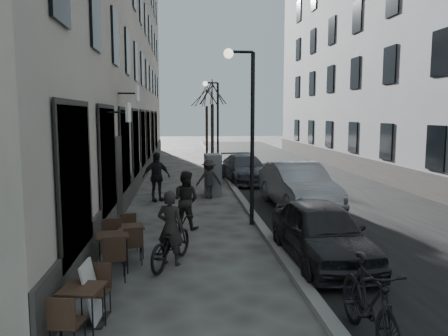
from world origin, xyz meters
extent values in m
plane|color=#3E3B38|center=(0.00, 0.00, 0.00)|extent=(120.00, 120.00, 0.00)
cube|color=black|center=(3.85, 16.00, 0.00)|extent=(7.30, 60.00, 0.00)
cube|color=slate|center=(0.20, 16.00, 0.06)|extent=(0.25, 60.00, 0.12)
cube|color=gray|center=(-6.00, 16.50, 8.00)|extent=(4.00, 35.00, 16.00)
cube|color=slate|center=(9.50, 16.50, 8.00)|extent=(4.00, 35.00, 16.00)
cylinder|color=black|center=(0.00, 6.00, 2.50)|extent=(0.12, 0.12, 5.00)
cylinder|color=black|center=(-0.35, 6.00, 5.00)|extent=(0.70, 0.08, 0.08)
sphere|color=#FFF2CC|center=(-0.70, 6.00, 4.95)|extent=(0.28, 0.28, 0.28)
cylinder|color=black|center=(0.00, 18.00, 2.50)|extent=(0.12, 0.12, 5.00)
cylinder|color=black|center=(-0.35, 18.00, 5.00)|extent=(0.70, 0.08, 0.08)
sphere|color=#FFF2CC|center=(-0.70, 18.00, 4.95)|extent=(0.28, 0.28, 0.28)
cylinder|color=black|center=(-0.10, 21.00, 1.95)|extent=(0.20, 0.20, 3.90)
cylinder|color=black|center=(-0.10, 27.00, 1.95)|extent=(0.20, 0.20, 3.90)
cube|color=black|center=(-3.53, -0.18, 0.70)|extent=(0.68, 0.68, 0.04)
cylinder|color=black|center=(-3.82, -0.37, 0.34)|extent=(0.02, 0.02, 0.68)
cylinder|color=black|center=(-3.33, -0.46, 0.34)|extent=(0.02, 0.02, 0.68)
cylinder|color=black|center=(-3.73, 0.11, 0.34)|extent=(0.02, 0.02, 0.68)
cylinder|color=black|center=(-3.25, 0.02, 0.34)|extent=(0.02, 0.02, 0.68)
cube|color=black|center=(-3.49, 2.46, 0.76)|extent=(0.75, 0.75, 0.04)
cylinder|color=black|center=(-3.70, 2.14, 0.37)|extent=(0.02, 0.02, 0.74)
cylinder|color=black|center=(-3.17, 2.24, 0.37)|extent=(0.02, 0.02, 0.74)
cylinder|color=black|center=(-3.80, 2.67, 0.37)|extent=(0.02, 0.02, 0.74)
cylinder|color=black|center=(-3.27, 2.77, 0.37)|extent=(0.02, 0.02, 0.74)
cube|color=black|center=(-3.23, 3.36, 0.70)|extent=(0.69, 0.69, 0.04)
cylinder|color=black|center=(-3.42, 3.08, 0.34)|extent=(0.02, 0.02, 0.68)
cylinder|color=black|center=(-2.94, 3.17, 0.34)|extent=(0.02, 0.02, 0.68)
cylinder|color=black|center=(-3.52, 3.56, 0.34)|extent=(0.02, 0.02, 0.68)
cylinder|color=black|center=(-3.04, 3.65, 0.34)|extent=(0.02, 0.02, 0.68)
cube|color=black|center=(-3.40, 0.19, 0.02)|extent=(0.31, 0.58, 0.04)
cube|color=silver|center=(-3.47, 0.19, 0.50)|extent=(0.27, 0.57, 0.93)
cube|color=slate|center=(-0.80, 10.95, 0.83)|extent=(0.65, 1.13, 1.66)
imported|color=black|center=(-2.31, 2.74, 0.50)|extent=(1.35, 2.01, 1.00)
imported|color=#292623|center=(-2.31, 2.74, 0.82)|extent=(0.70, 0.59, 1.63)
imported|color=black|center=(-1.96, 5.77, 0.83)|extent=(1.00, 0.93, 1.66)
imported|color=#2C2927|center=(-1.00, 10.21, 0.76)|extent=(1.02, 0.63, 1.53)
imported|color=black|center=(-3.00, 9.87, 0.93)|extent=(1.17, 0.88, 1.85)
imported|color=black|center=(1.00, 2.61, 0.67)|extent=(1.67, 3.98, 1.35)
imported|color=gray|center=(1.96, 8.14, 0.79)|extent=(1.96, 4.87, 1.57)
imported|color=#3D4048|center=(1.00, 14.20, 0.65)|extent=(2.24, 4.65, 1.31)
imported|color=black|center=(0.56, -0.88, 0.61)|extent=(0.60, 2.05, 1.22)
camera|label=1|loc=(-2.05, -6.50, 3.23)|focal=35.00mm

